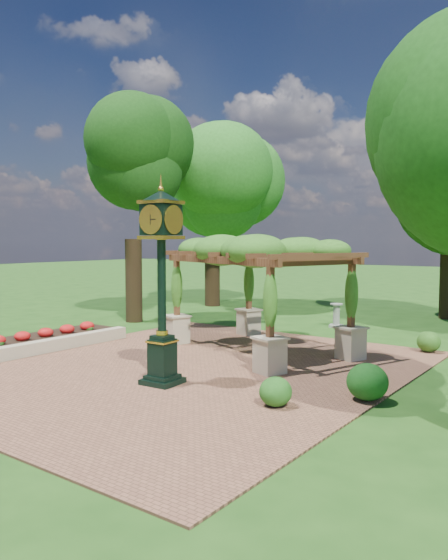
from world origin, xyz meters
The scene contains 12 objects.
ground centered at (0.00, 0.00, 0.00)m, with size 120.00×120.00×0.00m, color #1E4714.
brick_plaza centered at (0.00, 1.00, 0.02)m, with size 10.00×12.00×0.04m, color brown.
border_wall centered at (-4.60, 0.50, 0.20)m, with size 0.35×5.00×0.40m, color #C6B793.
flower_bed centered at (-5.50, 0.50, 0.18)m, with size 1.50×5.00×0.36m, color red.
pedestal_clock centered at (0.51, -0.57, 2.67)m, with size 0.92×0.92×4.46m.
pergola centered at (0.24, 3.85, 2.82)m, with size 6.29×5.05×3.43m.
sundial centered at (0.16, 9.52, 0.39)m, with size 0.61×0.61×0.89m.
shrub_front centered at (3.47, -0.52, 0.33)m, with size 0.65×0.65×0.58m, color #1F5418.
shrub_mid centered at (4.76, 0.93, 0.42)m, with size 0.84×0.84×0.76m, color #175016.
shrub_back centered at (4.38, 6.62, 0.34)m, with size 0.67×0.67×0.61m, color #295619.
tree_west_near centered at (-7.03, 5.94, 5.90)m, with size 3.76×3.76×8.62m.
tree_west_far centered at (-7.72, 12.06, 5.84)m, with size 4.35×4.35×8.53m.
Camera 1 is at (8.85, -9.59, 3.30)m, focal length 35.00 mm.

